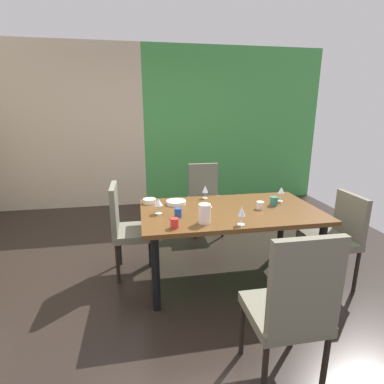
% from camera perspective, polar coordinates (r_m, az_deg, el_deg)
% --- Properties ---
extents(ground_plane, '(6.02, 5.59, 0.02)m').
position_cam_1_polar(ground_plane, '(3.11, -3.05, -17.27)').
color(ground_plane, black).
extents(back_panel_interior, '(2.82, 0.10, 2.71)m').
position_cam_1_polar(back_panel_interior, '(5.50, -24.27, 10.91)').
color(back_panel_interior, beige).
rests_on(back_panel_interior, ground_plane).
extents(garden_window_panel, '(3.20, 0.10, 2.71)m').
position_cam_1_polar(garden_window_panel, '(5.62, 7.76, 12.17)').
color(garden_window_panel, '#429346').
rests_on(garden_window_panel, ground_plane).
extents(dining_table, '(1.71, 0.98, 0.73)m').
position_cam_1_polar(dining_table, '(2.95, 7.22, -4.79)').
color(dining_table, '#563519').
rests_on(dining_table, ground_plane).
extents(chair_left_far, '(0.44, 0.44, 0.96)m').
position_cam_1_polar(chair_left_far, '(3.13, -12.14, -6.20)').
color(chair_left_far, '#666452').
rests_on(chair_left_far, ground_plane).
extents(chair_head_far, '(0.44, 0.45, 0.94)m').
position_cam_1_polar(chair_head_far, '(4.15, 2.46, -0.47)').
color(chair_head_far, '#666452').
rests_on(chair_head_far, ground_plane).
extents(chair_right_near, '(0.44, 0.44, 0.90)m').
position_cam_1_polar(chair_right_near, '(3.21, 25.82, -7.20)').
color(chair_right_near, '#666452').
rests_on(chair_right_near, ground_plane).
extents(chair_head_near, '(0.44, 0.44, 1.05)m').
position_cam_1_polar(chair_head_near, '(1.96, 18.51, -19.92)').
color(chair_head_near, '#666452').
rests_on(chair_head_near, ground_plane).
extents(wine_glass_left, '(0.06, 0.06, 0.14)m').
position_cam_1_polar(wine_glass_left, '(3.23, 2.51, 0.48)').
color(wine_glass_left, silver).
rests_on(wine_glass_left, dining_table).
extents(wine_glass_corner, '(0.08, 0.08, 0.15)m').
position_cam_1_polar(wine_glass_corner, '(2.77, -6.42, -2.00)').
color(wine_glass_corner, silver).
rests_on(wine_glass_corner, dining_table).
extents(wine_glass_near_shelf, '(0.07, 0.07, 0.15)m').
position_cam_1_polar(wine_glass_near_shelf, '(3.26, 16.63, 0.24)').
color(wine_glass_near_shelf, silver).
rests_on(wine_glass_near_shelf, dining_table).
extents(wine_glass_rear, '(0.06, 0.06, 0.16)m').
position_cam_1_polar(wine_glass_rear, '(2.53, 9.45, -3.78)').
color(wine_glass_rear, silver).
rests_on(wine_glass_rear, dining_table).
extents(serving_bowl_near_window, '(0.20, 0.20, 0.04)m').
position_cam_1_polar(serving_bowl_near_window, '(3.06, -3.04, -1.99)').
color(serving_bowl_near_window, white).
rests_on(serving_bowl_near_window, dining_table).
extents(serving_bowl_right, '(0.13, 0.13, 0.05)m').
position_cam_1_polar(serving_bowl_right, '(3.11, -8.10, -1.72)').
color(serving_bowl_right, '#EDE7C7').
rests_on(serving_bowl_right, dining_table).
extents(cup_west, '(0.08, 0.08, 0.09)m').
position_cam_1_polar(cup_west, '(3.12, 15.32, -1.68)').
color(cup_west, '#307363').
rests_on(cup_west, dining_table).
extents(cup_north, '(0.07, 0.07, 0.07)m').
position_cam_1_polar(cup_north, '(2.98, 12.87, -2.47)').
color(cup_north, silver).
rests_on(cup_north, dining_table).
extents(cup_south, '(0.07, 0.07, 0.08)m').
position_cam_1_polar(cup_south, '(2.46, -3.35, -5.93)').
color(cup_south, red).
rests_on(cup_south, dining_table).
extents(cup_center, '(0.07, 0.07, 0.08)m').
position_cam_1_polar(cup_center, '(2.69, -2.68, -3.96)').
color(cup_center, '#23478D').
rests_on(cup_center, dining_table).
extents(pitcher_front, '(0.12, 0.10, 0.17)m').
position_cam_1_polar(pitcher_front, '(2.54, 2.43, -4.11)').
color(pitcher_front, silver).
rests_on(pitcher_front, dining_table).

